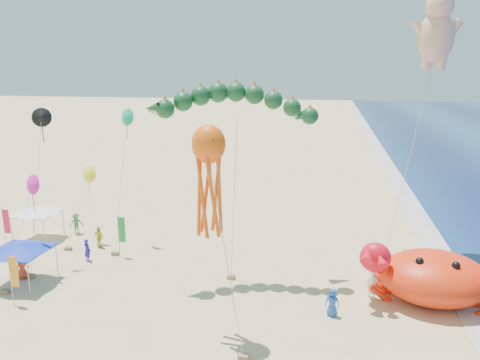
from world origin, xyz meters
name	(u,v)px	position (x,y,z in m)	size (l,w,h in m)	color
ground	(266,290)	(0.00, 0.00, 0.00)	(320.00, 320.00, 0.00)	#D1B784
foam_strip	(471,307)	(12.00, 0.00, 0.01)	(320.00, 320.00, 0.00)	silver
crab_inflatable	(435,276)	(9.91, 0.27, 1.65)	(8.53, 5.98, 3.74)	red
dragon_kite	(235,108)	(-2.26, 1.65, 11.10)	(10.64, 5.00, 12.27)	#113F1E
cherub_kite	(437,28)	(10.64, 9.64, 16.17)	(4.39, 5.41, 18.72)	#EAA78E
octopus_kite	(209,173)	(-2.24, -5.04, 8.58)	(3.18, 3.15, 10.94)	#FD590D
canopy_blue	(19,248)	(-15.46, -1.93, 2.44)	(3.61, 3.61, 2.71)	gray
canopy_white	(37,210)	(-19.00, 5.30, 2.44)	(3.27, 3.27, 2.71)	gray
feather_flags	(36,245)	(-15.43, -0.34, 2.01)	(9.93, 7.89, 3.20)	gray
beachgoers	(132,251)	(-9.85, 2.36, 0.86)	(24.20, 10.44, 1.81)	#1E55B0
small_kites	(56,159)	(-15.47, 3.07, 7.20)	(10.65, 10.58, 10.92)	#E419B5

